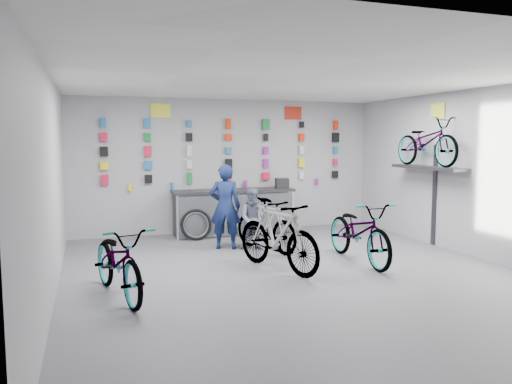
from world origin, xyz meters
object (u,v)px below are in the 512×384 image
object	(u,v)px
counter	(234,213)
bike_right	(359,231)
clerk	(225,207)
bike_left	(119,261)
bike_center	(277,235)
customer	(254,219)
bike_service	(266,224)

from	to	relation	value
counter	bike_right	xyz separation A→B (m)	(1.33, -3.13, 0.05)
counter	clerk	xyz separation A→B (m)	(-0.56, -1.37, 0.33)
counter	clerk	distance (m)	1.52
bike_left	bike_center	bearing A→B (deg)	0.40
bike_right	customer	distance (m)	2.07
clerk	bike_left	bearing A→B (deg)	68.37
bike_left	bike_service	bearing A→B (deg)	22.35
customer	clerk	bearing A→B (deg)	175.95
bike_left	bike_center	xyz separation A→B (m)	(2.50, 0.61, 0.08)
bike_center	customer	world-z (taller)	customer
bike_right	clerk	distance (m)	2.60
counter	bike_center	world-z (taller)	bike_center
bike_right	bike_service	bearing A→B (deg)	133.72
bike_right	clerk	bearing A→B (deg)	138.39
bike_center	customer	distance (m)	1.59
counter	bike_right	world-z (taller)	bike_right
bike_center	clerk	bearing A→B (deg)	81.83
counter	bike_center	size ratio (longest dim) A/B	1.42
bike_center	bike_service	size ratio (longest dim) A/B	1.13
counter	bike_center	distance (m)	3.19
counter	bike_service	world-z (taller)	bike_service
counter	bike_left	xyz separation A→B (m)	(-2.69, -3.80, 0.01)
counter	bike_left	size ratio (longest dim) A/B	1.43
bike_left	customer	bearing A→B (deg)	26.50
bike_right	customer	bearing A→B (deg)	133.64
bike_service	customer	distance (m)	0.26
bike_left	bike_right	world-z (taller)	bike_right
bike_center	clerk	distance (m)	1.87
counter	customer	size ratio (longest dim) A/B	2.29
bike_service	bike_left	bearing A→B (deg)	-165.48
clerk	bike_service	bearing A→B (deg)	167.48
bike_service	bike_center	bearing A→B (deg)	-123.22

